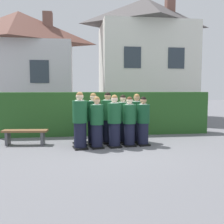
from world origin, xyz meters
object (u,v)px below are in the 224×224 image
object	(u,v)px
student_front_row_0	(80,122)
student_rear_row_4	(137,119)
wooden_bench	(25,134)
student_rear_row_1	(93,120)
student_front_row_3	(129,123)
student_rear_row_3	(123,120)
student_rear_row_2	(108,119)
student_front_row_1	(97,124)
student_rear_row_0	(80,120)
student_front_row_4	(143,122)
student_front_row_2	(114,122)

from	to	relation	value
student_front_row_0	student_rear_row_4	bearing A→B (deg)	22.28
student_rear_row_4	wooden_bench	size ratio (longest dim) A/B	1.13
wooden_bench	student_rear_row_1	bearing A→B (deg)	-3.11
student_rear_row_4	student_front_row_0	bearing A→B (deg)	-157.72
student_front_row_3	student_rear_row_3	xyz separation A→B (m)	(-0.11, 0.57, 0.02)
student_rear_row_2	student_rear_row_4	distance (m)	0.98
student_front_row_1	student_front_row_3	distance (m)	1.03
student_front_row_3	student_rear_row_0	xyz separation A→B (m)	(-1.53, 0.38, 0.07)
student_rear_row_1	student_rear_row_3	xyz separation A→B (m)	(0.98, 0.11, -0.03)
student_rear_row_1	student_rear_row_3	world-z (taller)	student_rear_row_1
student_rear_row_3	student_rear_row_2	bearing A→B (deg)	-176.41
student_front_row_0	student_front_row_1	world-z (taller)	student_front_row_0
student_front_row_1	student_front_row_4	world-z (taller)	student_front_row_1
student_front_row_2	student_front_row_3	world-z (taller)	student_front_row_2
student_front_row_1	student_rear_row_2	world-z (taller)	student_rear_row_2
student_front_row_1	student_rear_row_0	bearing A→B (deg)	133.76
student_front_row_1	wooden_bench	xyz separation A→B (m)	(-2.22, 0.72, -0.39)
student_rear_row_3	student_front_row_2	bearing A→B (deg)	-119.85
student_front_row_0	student_rear_row_1	size ratio (longest dim) A/B	1.03
student_front_row_1	student_front_row_4	distance (m)	1.49
student_rear_row_1	student_rear_row_4	distance (m)	1.46
student_rear_row_1	student_front_row_2	bearing A→B (deg)	-41.59
student_front_row_3	student_front_row_2	bearing A→B (deg)	-170.15
student_front_row_3	student_rear_row_1	bearing A→B (deg)	157.27
student_front_row_3	student_rear_row_0	bearing A→B (deg)	165.96
student_front_row_2	student_rear_row_3	world-z (taller)	student_front_row_2
student_rear_row_0	student_rear_row_4	bearing A→B (deg)	6.53
student_front_row_0	student_rear_row_4	size ratio (longest dim) A/B	1.05
student_rear_row_1	wooden_bench	distance (m)	2.21
student_rear_row_0	student_rear_row_1	size ratio (longest dim) A/B	1.02
student_rear_row_0	wooden_bench	world-z (taller)	student_rear_row_0
student_rear_row_0	wooden_bench	xyz separation A→B (m)	(-1.71, 0.19, -0.45)
student_front_row_1	student_rear_row_3	xyz separation A→B (m)	(0.92, 0.71, 0.02)
wooden_bench	student_front_row_3	bearing A→B (deg)	-10.01
student_front_row_4	student_rear_row_3	size ratio (longest dim) A/B	0.97
student_front_row_4	student_rear_row_1	bearing A→B (deg)	165.49
student_rear_row_1	student_rear_row_2	distance (m)	0.48
student_rear_row_3	wooden_bench	size ratio (longest dim) A/B	1.11
student_rear_row_0	student_rear_row_1	xyz separation A→B (m)	(0.44, 0.07, -0.01)
student_rear_row_3	student_rear_row_4	size ratio (longest dim) A/B	0.98
student_front_row_1	student_front_row_0	bearing A→B (deg)	-177.25
student_front_row_0	student_front_row_2	bearing A→B (deg)	4.89
student_rear_row_4	wooden_bench	bearing A→B (deg)	-179.56
student_front_row_3	student_rear_row_2	xyz separation A→B (m)	(-0.62, 0.53, 0.07)
student_front_row_4	student_rear_row_1	distance (m)	1.59
student_front_row_3	wooden_bench	size ratio (longest dim) A/B	1.08
student_front_row_1	wooden_bench	world-z (taller)	student_front_row_1
student_front_row_2	wooden_bench	bearing A→B (deg)	166.65
student_front_row_1	student_front_row_3	size ratio (longest dim) A/B	1.01
student_front_row_3	student_rear_row_3	bearing A→B (deg)	100.82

